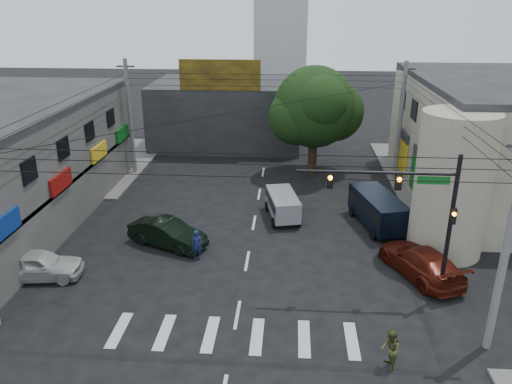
# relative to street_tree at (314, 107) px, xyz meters

# --- Properties ---
(ground) EXTENTS (160.00, 160.00, 0.00)m
(ground) POSITION_rel_street_tree_xyz_m (-4.00, -17.00, -5.47)
(ground) COLOR black
(ground) RESTS_ON ground
(sidewalk_far_left) EXTENTS (16.00, 16.00, 0.15)m
(sidewalk_far_left) POSITION_rel_street_tree_xyz_m (-22.00, 1.00, -5.40)
(sidewalk_far_left) COLOR #514F4C
(sidewalk_far_left) RESTS_ON ground
(sidewalk_far_right) EXTENTS (16.00, 16.00, 0.15)m
(sidewalk_far_right) POSITION_rel_street_tree_xyz_m (14.00, 1.00, -5.40)
(sidewalk_far_right) COLOR #514F4C
(sidewalk_far_right) RESTS_ON ground
(corner_column) EXTENTS (4.00, 4.00, 8.00)m
(corner_column) POSITION_rel_street_tree_xyz_m (7.00, -13.00, -1.47)
(corner_column) COLOR gray
(corner_column) RESTS_ON ground
(building_far) EXTENTS (14.00, 10.00, 6.00)m
(building_far) POSITION_rel_street_tree_xyz_m (-8.00, 9.00, -2.47)
(building_far) COLOR #232326
(building_far) RESTS_ON ground
(billboard) EXTENTS (7.00, 0.30, 2.60)m
(billboard) POSITION_rel_street_tree_xyz_m (-8.00, 4.10, 1.83)
(billboard) COLOR olive
(billboard) RESTS_ON building_far
(street_tree) EXTENTS (6.40, 6.40, 8.70)m
(street_tree) POSITION_rel_street_tree_xyz_m (0.00, 0.00, 0.00)
(street_tree) COLOR black
(street_tree) RESTS_ON ground
(traffic_gantry) EXTENTS (7.10, 0.35, 7.20)m
(traffic_gantry) POSITION_rel_street_tree_xyz_m (3.82, -18.00, -0.64)
(traffic_gantry) COLOR black
(traffic_gantry) RESTS_ON ground
(utility_pole_near_right) EXTENTS (0.32, 0.32, 9.20)m
(utility_pole_near_right) POSITION_rel_street_tree_xyz_m (6.50, -21.50, -0.87)
(utility_pole_near_right) COLOR #59595B
(utility_pole_near_right) RESTS_ON ground
(utility_pole_far_left) EXTENTS (0.32, 0.32, 9.20)m
(utility_pole_far_left) POSITION_rel_street_tree_xyz_m (-14.50, -1.00, -0.87)
(utility_pole_far_left) COLOR #59595B
(utility_pole_far_left) RESTS_ON ground
(utility_pole_far_right) EXTENTS (0.32, 0.32, 9.20)m
(utility_pole_far_right) POSITION_rel_street_tree_xyz_m (6.50, -1.00, -0.87)
(utility_pole_far_right) COLOR #59595B
(utility_pole_far_right) RESTS_ON ground
(dark_sedan) EXTENTS (5.24, 5.97, 1.55)m
(dark_sedan) POSITION_rel_street_tree_xyz_m (-8.76, -13.48, -4.70)
(dark_sedan) COLOR black
(dark_sedan) RESTS_ON ground
(white_compact) EXTENTS (2.89, 4.91, 1.52)m
(white_compact) POSITION_rel_street_tree_xyz_m (-14.50, -17.55, -4.71)
(white_compact) COLOR #B5B5B1
(white_compact) RESTS_ON ground
(maroon_sedan) EXTENTS (6.17, 7.02, 1.57)m
(maroon_sedan) POSITION_rel_street_tree_xyz_m (5.05, -15.84, -4.69)
(maroon_sedan) COLOR #4E140B
(maroon_sedan) RESTS_ON ground
(silver_minivan) EXTENTS (4.55, 3.23, 1.67)m
(silver_minivan) POSITION_rel_street_tree_xyz_m (-2.20, -9.14, -4.64)
(silver_minivan) COLOR #A1A3A9
(silver_minivan) RESTS_ON ground
(navy_van) EXTENTS (6.10, 4.50, 2.05)m
(navy_van) POSITION_rel_street_tree_xyz_m (3.75, -9.93, -4.45)
(navy_van) COLOR black
(navy_van) RESTS_ON ground
(traffic_officer) EXTENTS (0.81, 0.69, 1.71)m
(traffic_officer) POSITION_rel_street_tree_xyz_m (-6.74, -14.98, -4.62)
(traffic_officer) COLOR #142049
(traffic_officer) RESTS_ON ground
(pedestrian_olive) EXTENTS (0.87, 0.70, 1.73)m
(pedestrian_olive) POSITION_rel_street_tree_xyz_m (2.22, -23.08, -4.61)
(pedestrian_olive) COLOR #444B22
(pedestrian_olive) RESTS_ON ground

